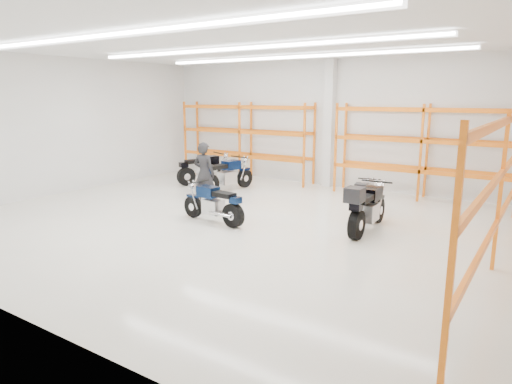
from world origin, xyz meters
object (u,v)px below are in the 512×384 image
Objects in this scene: motorcycle_back_b at (225,176)px; motorcycle_back_c at (365,198)px; structural_column at (329,124)px; standing_man at (204,173)px; motorcycle_back_a at (203,170)px; motorcycle_main at (215,205)px; motorcycle_back_d at (366,208)px.

motorcycle_back_c is at bearing -5.47° from motorcycle_back_b.
motorcycle_back_c is at bearing -51.45° from structural_column.
standing_man is 0.42× the size of structural_column.
motorcycle_back_b is 1.18× the size of motorcycle_back_c.
motorcycle_back_a is at bearing 156.81° from motorcycle_back_b.
standing_man is at bearing 136.74° from motorcycle_main.
structural_column is at bearing 47.54° from motorcycle_back_b.
standing_man reaches higher than motorcycle_main.
motorcycle_back_a is at bearing 159.61° from motorcycle_back_d.
motorcycle_back_c is at bearing -9.74° from motorcycle_back_a.
motorcycle_back_b is 1.24× the size of standing_man.
motorcycle_back_a is 0.89× the size of motorcycle_back_d.
motorcycle_back_a reaches higher than motorcycle_back_c.
motorcycle_back_c is (6.69, -1.15, -0.04)m from motorcycle_back_a.
motorcycle_back_b is 0.52× the size of structural_column.
motorcycle_back_b is 6.11m from motorcycle_back_d.
standing_man is at bearing -163.10° from motorcycle_back_c.
motorcycle_main is 0.97× the size of motorcycle_back_a.
motorcycle_back_d reaches higher than motorcycle_back_c.
standing_man is (-1.59, 1.49, 0.46)m from motorcycle_main.
motorcycle_main is 3.78m from motorcycle_back_d.
motorcycle_back_a is at bearing -152.38° from structural_column.
motorcycle_back_a is 6.79m from motorcycle_back_c.
motorcycle_main is 1.11× the size of standing_man.
motorcycle_back_c is 4.55m from structural_column.
standing_man is (-4.54, -1.38, 0.46)m from motorcycle_back_c.
standing_man is at bearing 178.00° from motorcycle_back_d.
motorcycle_back_b is 5.19m from motorcycle_back_c.
motorcycle_back_a is 1.66m from motorcycle_back_b.
motorcycle_back_c is 0.44× the size of structural_column.
motorcycle_main is 0.47× the size of structural_column.
structural_column is at bearing -120.12° from standing_man.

